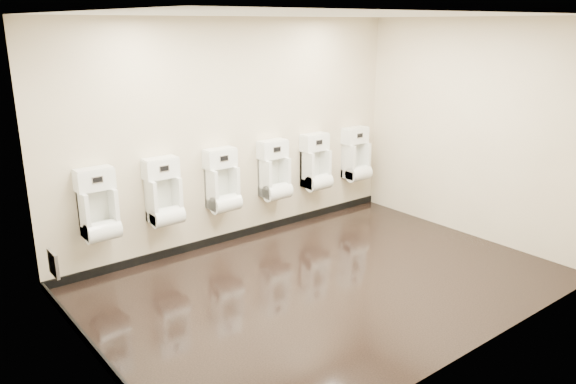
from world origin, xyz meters
The scene contains 16 objects.
ground centered at (0.00, 0.00, 0.00)m, with size 5.00×3.50×0.00m, color black.
ceiling centered at (0.00, 0.00, 2.80)m, with size 5.00×3.50×0.00m, color white.
back_wall centered at (0.00, 1.75, 1.40)m, with size 5.00×0.02×2.80m, color beige.
front_wall centered at (0.00, -1.75, 1.40)m, with size 5.00×0.02×2.80m, color beige.
left_wall centered at (-2.50, 0.00, 1.40)m, with size 0.02×3.50×2.80m, color beige.
right_wall centered at (2.50, 0.00, 1.40)m, with size 0.02×3.50×2.80m, color beige.
tile_overlay_left centered at (-2.50, 0.00, 1.40)m, with size 0.01×3.50×2.80m, color white.
skirting_back centered at (0.00, 1.74, 0.05)m, with size 5.00×0.02×0.10m, color black.
skirting_left centered at (-2.49, 0.00, 0.05)m, with size 0.02×3.50×0.10m, color black.
access_panel centered at (-2.48, 1.20, 0.50)m, with size 0.04×0.25×0.25m.
urinal_0 centered at (-1.85, 1.61, 0.80)m, with size 0.41×0.31×0.77m.
urinal_1 centered at (-1.09, 1.61, 0.80)m, with size 0.41×0.31×0.77m.
urinal_2 centered at (-0.30, 1.61, 0.80)m, with size 0.41×0.31×0.77m.
urinal_3 centered at (0.50, 1.61, 0.80)m, with size 0.41×0.31×0.77m.
urinal_4 centered at (1.23, 1.61, 0.80)m, with size 0.41×0.31×0.77m.
urinal_5 centered at (2.02, 1.61, 0.80)m, with size 0.41×0.31×0.77m.
Camera 1 is at (-3.78, -4.10, 2.73)m, focal length 35.00 mm.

